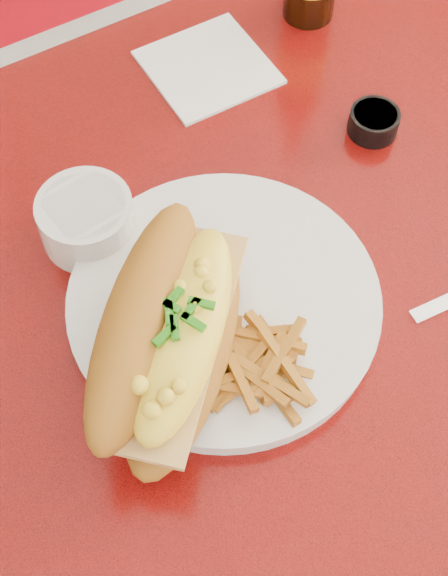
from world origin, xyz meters
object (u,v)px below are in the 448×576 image
dinner_plate (224,303)px  sauce_cup_right (374,121)px  diner_table (257,335)px  booth_bench_far (32,98)px  fork (260,244)px  gravy_ramekin (87,219)px  mac_hoagie (169,333)px

dinner_plate → sauce_cup_right: (0.26, 0.11, 0.00)m
diner_table → dinner_plate: (-0.06, -0.03, 0.17)m
booth_bench_far → sauce_cup_right: size_ratio=19.79×
fork → gravy_ramekin: 0.17m
diner_table → dinner_plate: 0.19m
dinner_plate → fork: 0.07m
diner_table → dinner_plate: bearing=-155.3°
mac_hoagie → fork: 0.16m
diner_table → booth_bench_far: (0.00, 0.81, -0.32)m
diner_table → booth_bench_far: 0.87m
diner_table → booth_bench_far: booth_bench_far is taller
fork → sauce_cup_right: sauce_cup_right is taller
sauce_cup_right → gravy_ramekin: bearing=174.3°
booth_bench_far → sauce_cup_right: (0.20, -0.73, 0.50)m
dinner_plate → gravy_ramekin: gravy_ramekin is taller
dinner_plate → mac_hoagie: size_ratio=1.27×
gravy_ramekin → booth_bench_far: bearing=79.0°
diner_table → fork: fork is taller
fork → sauce_cup_right: size_ratio=2.44×
mac_hoagie → booth_bench_far: bearing=36.0°
booth_bench_far → gravy_ramekin: (-0.13, -0.69, 0.51)m
dinner_plate → gravy_ramekin: size_ratio=2.79×
dinner_plate → mac_hoagie: 0.10m
booth_bench_far → mac_hoagie: (-0.13, -0.87, 0.55)m
mac_hoagie → gravy_ramekin: (-0.00, 0.17, -0.04)m
gravy_ramekin → sauce_cup_right: (0.33, -0.03, -0.01)m
dinner_plate → sauce_cup_right: bearing=23.3°
dinner_plate → diner_table: bearing=24.7°
booth_bench_far → sauce_cup_right: booth_bench_far is taller
booth_bench_far → gravy_ramekin: bearing=-101.0°
gravy_ramekin → sauce_cup_right: size_ratio=1.96×
diner_table → fork: bearing=93.9°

